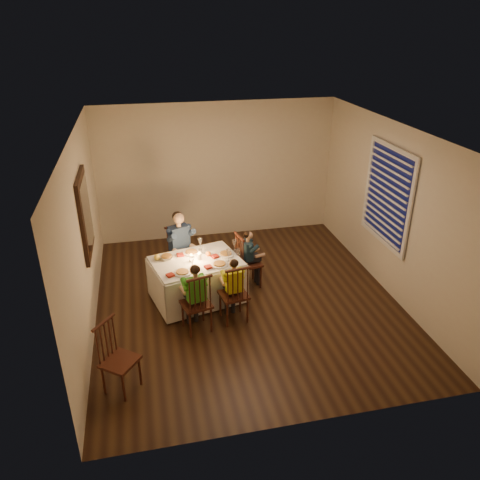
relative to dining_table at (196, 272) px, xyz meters
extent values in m
plane|color=black|center=(0.73, -0.19, -0.48)|extent=(5.00, 5.00, 0.00)
cube|color=beige|center=(-1.52, -0.19, 0.82)|extent=(0.02, 5.00, 2.60)
cube|color=beige|center=(2.98, -0.19, 0.82)|extent=(0.02, 5.00, 2.60)
cube|color=beige|center=(0.73, 2.31, 0.82)|extent=(4.50, 0.02, 2.60)
plane|color=white|center=(0.73, -0.19, 2.12)|extent=(5.00, 5.00, 0.00)
cube|color=silver|center=(0.00, 0.00, 0.17)|extent=(1.44, 1.18, 0.04)
cube|color=silver|center=(-0.11, 0.45, -0.14)|extent=(1.27, 0.33, 0.62)
cube|color=silver|center=(0.11, -0.45, -0.14)|extent=(1.27, 0.33, 0.62)
cube|color=silver|center=(0.62, 0.15, -0.14)|extent=(0.24, 0.92, 0.62)
cube|color=silver|center=(-0.62, -0.15, -0.14)|extent=(0.24, 0.92, 0.62)
cylinder|color=silver|center=(-0.04, 0.25, 0.20)|extent=(0.31, 0.31, 0.02)
cylinder|color=silver|center=(-0.24, -0.34, 0.20)|extent=(0.31, 0.31, 0.02)
cylinder|color=silver|center=(0.32, -0.22, 0.20)|extent=(0.31, 0.31, 0.02)
cylinder|color=silver|center=(0.47, 0.08, 0.20)|extent=(0.31, 0.31, 0.02)
cylinder|color=silver|center=(-0.07, -0.02, 0.24)|extent=(0.06, 0.06, 0.10)
cylinder|color=silver|center=(0.06, 0.01, 0.24)|extent=(0.06, 0.06, 0.10)
sphere|color=yellow|center=(-0.56, 0.14, 0.24)|extent=(0.09, 0.09, 0.09)
sphere|color=orange|center=(0.20, 0.10, 0.23)|extent=(0.08, 0.08, 0.08)
imported|color=silver|center=(-0.42, 0.13, 0.22)|extent=(0.21, 0.21, 0.05)
cube|color=black|center=(-1.49, 0.11, 1.02)|extent=(0.05, 0.95, 1.15)
cube|color=white|center=(-1.46, 0.11, 1.02)|extent=(0.01, 0.78, 0.98)
cube|color=#0D1035|center=(2.96, -0.09, 1.02)|extent=(0.01, 1.20, 1.40)
cube|color=white|center=(2.95, -0.09, 1.02)|extent=(0.03, 1.34, 1.54)
camera|label=1|loc=(-0.68, -6.15, 3.48)|focal=35.00mm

